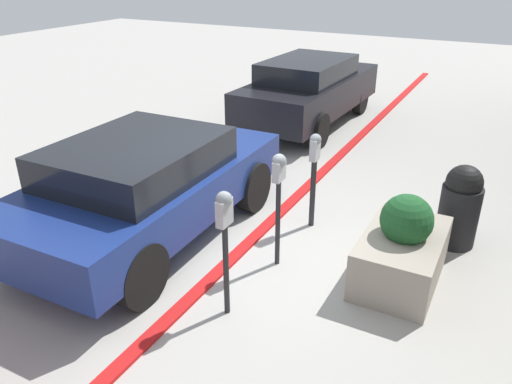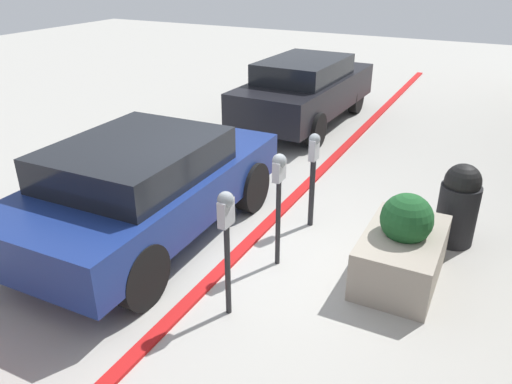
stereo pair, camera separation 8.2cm
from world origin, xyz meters
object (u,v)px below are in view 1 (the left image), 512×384
object	(u,v)px
parking_meter_nearest	(225,225)
parking_meter_second	(279,184)
parking_meter_middle	(314,165)
parked_car_middle	(146,184)
parked_car_rear	(309,89)
trash_bin	(460,206)
planter_box	(402,249)

from	to	relation	value
parking_meter_nearest	parking_meter_second	bearing A→B (deg)	-3.28
parking_meter_nearest	parking_meter_middle	xyz separation A→B (m)	(2.23, -0.07, -0.15)
parked_car_middle	parking_meter_middle	bearing A→B (deg)	-56.47
parking_meter_second	parked_car_middle	size ratio (longest dim) A/B	0.35
parking_meter_second	parked_car_middle	world-z (taller)	parking_meter_second
parking_meter_nearest	parking_meter_middle	world-z (taller)	parking_meter_nearest
parking_meter_middle	parked_car_middle	distance (m)	2.27
parking_meter_middle	parked_car_middle	xyz separation A→B (m)	(-1.28, 1.86, -0.16)
parking_meter_second	parked_car_rear	xyz separation A→B (m)	(5.52, 1.88, -0.29)
parking_meter_second	parked_car_rear	world-z (taller)	parked_car_rear
parking_meter_second	trash_bin	bearing A→B (deg)	-50.50
planter_box	trash_bin	world-z (taller)	trash_bin
trash_bin	planter_box	bearing A→B (deg)	158.92
parking_meter_second	trash_bin	world-z (taller)	parking_meter_second
planter_box	parked_car_middle	size ratio (longest dim) A/B	0.34
parking_meter_middle	planter_box	size ratio (longest dim) A/B	0.95
parking_meter_second	planter_box	size ratio (longest dim) A/B	1.02
parking_meter_nearest	trash_bin	size ratio (longest dim) A/B	1.29
parking_meter_second	trash_bin	xyz separation A→B (m)	(1.55, -1.88, -0.53)
parking_meter_second	parking_meter_middle	xyz separation A→B (m)	(1.12, -0.00, -0.17)
parking_meter_middle	trash_bin	bearing A→B (deg)	-77.02
parking_meter_nearest	planter_box	distance (m)	2.21
parking_meter_middle	parked_car_rear	world-z (taller)	parked_car_rear
trash_bin	parked_car_middle	bearing A→B (deg)	114.68
planter_box	parked_car_middle	bearing A→B (deg)	99.42
planter_box	parked_car_rear	bearing A→B (deg)	32.77
parking_meter_nearest	parking_meter_middle	size ratio (longest dim) A/B	1.05
parking_meter_nearest	trash_bin	bearing A→B (deg)	-36.17
parking_meter_nearest	parking_meter_middle	distance (m)	2.23
parked_car_middle	parked_car_rear	distance (m)	5.69
parking_meter_middle	parked_car_rear	bearing A→B (deg)	23.18
parking_meter_middle	planter_box	world-z (taller)	parking_meter_middle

